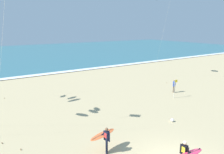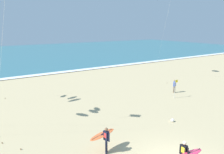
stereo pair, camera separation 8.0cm
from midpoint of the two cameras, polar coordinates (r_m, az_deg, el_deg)
ocean_water at (r=66.22m, az=-24.93°, el=5.19°), size 160.00×60.00×0.08m
shoreline_foam at (r=37.41m, az=-18.01°, el=0.60°), size 160.00×1.52×0.01m
surfer_lead at (r=14.22m, az=-1.81°, el=-15.16°), size 2.04×1.12×1.71m
surfer_trailing at (r=13.24m, az=18.84°, el=-18.24°), size 2.18×0.95×1.71m
bystander_blue_top at (r=27.16m, az=15.95°, el=-2.26°), size 0.49×0.25×1.59m
lifeguard_flag at (r=25.00m, az=16.10°, el=-2.51°), size 0.45×0.05×2.10m
beach_ball at (r=19.28m, az=15.48°, el=-10.73°), size 0.28×0.28×0.28m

